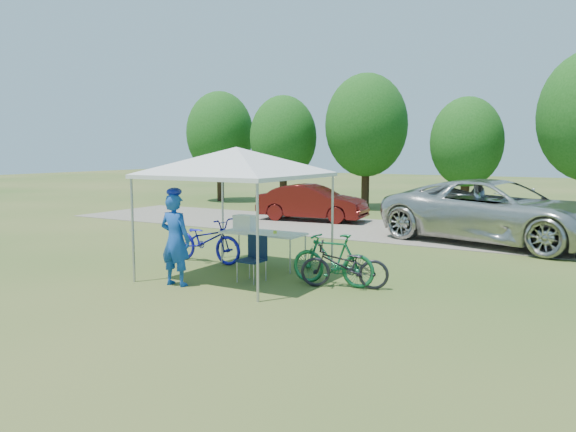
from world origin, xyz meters
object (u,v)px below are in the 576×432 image
at_px(bike_dark, 344,265).
at_px(bike_blue, 205,240).
at_px(folding_chair, 254,254).
at_px(bike_green, 333,259).
at_px(cooler, 245,223).
at_px(minivan, 498,212).
at_px(sedan, 312,203).
at_px(cyclist, 175,240).
at_px(folding_table, 263,234).

bearing_deg(bike_dark, bike_blue, -117.60).
distance_m(folding_chair, bike_green, 1.62).
xyz_separation_m(folding_chair, cooler, (-1.11, 1.28, 0.44)).
relative_size(cooler, bike_dark, 0.29).
bearing_deg(minivan, cooler, 157.50).
bearing_deg(bike_green, folding_chair, -77.12).
bearing_deg(bike_green, bike_dark, 69.17).
height_order(bike_green, bike_dark, bike_green).
bearing_deg(sedan, minivan, -112.17).
bearing_deg(bike_green, minivan, 161.51).
relative_size(bike_blue, sedan, 0.50).
bearing_deg(bike_blue, bike_green, -98.20).
xyz_separation_m(bike_green, sedan, (-5.07, 8.75, 0.18)).
bearing_deg(cyclist, folding_chair, -138.55).
height_order(folding_chair, minivan, minivan).
bearing_deg(folding_table, cooler, -180.00).
distance_m(folding_table, minivan, 7.26).
xyz_separation_m(cooler, cyclist, (-0.01, -2.40, -0.07)).
bearing_deg(bike_dark, cyclist, -82.09).
relative_size(cyclist, minivan, 0.28).
relative_size(folding_table, cyclist, 1.07).
distance_m(folding_table, bike_green, 2.34).
xyz_separation_m(cooler, sedan, (-2.40, 7.91, -0.29)).
bearing_deg(bike_dark, folding_table, -129.01).
height_order(bike_green, minivan, minivan).
bearing_deg(folding_table, bike_dark, -20.69).
height_order(bike_blue, bike_green, bike_blue).
relative_size(folding_table, cooler, 3.91).
distance_m(cyclist, bike_green, 3.13).
bearing_deg(bike_green, bike_blue, -101.56).
relative_size(cooler, sedan, 0.12).
relative_size(bike_blue, bike_green, 1.18).
distance_m(cooler, bike_dark, 3.15).
distance_m(cooler, bike_blue, 1.09).
bearing_deg(minivan, cyclist, 166.16).
height_order(folding_table, cyclist, cyclist).
relative_size(folding_chair, bike_green, 0.53).
bearing_deg(cooler, bike_dark, -17.46).
distance_m(cooler, sedan, 8.27).
bearing_deg(bike_blue, cooler, -72.44).
height_order(cooler, bike_blue, cooler).
distance_m(minivan, sedan, 7.23).
bearing_deg(folding_table, minivan, 55.85).
height_order(bike_dark, sedan, sedan).
height_order(cyclist, bike_green, cyclist).
height_order(folding_chair, bike_dark, folding_chair).
distance_m(cooler, bike_green, 2.84).
distance_m(bike_green, sedan, 10.11).
xyz_separation_m(folding_table, bike_dark, (2.47, -0.93, -0.31)).
bearing_deg(folding_table, bike_green, -21.06).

